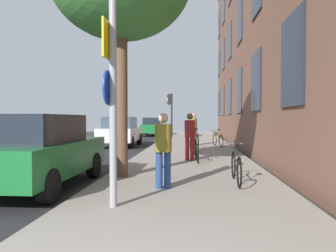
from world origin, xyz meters
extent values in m
plane|color=#332D28|center=(-2.40, 15.00, 0.00)|extent=(41.80, 41.80, 0.00)
cube|color=#232326|center=(-4.50, 15.00, 0.01)|extent=(7.00, 38.00, 0.01)
cube|color=gray|center=(1.10, 15.00, 0.06)|extent=(4.20, 38.00, 0.12)
cube|color=#1E232D|center=(3.42, 6.17, 2.86)|extent=(0.06, 1.62, 2.08)
cube|color=#1E232D|center=(3.42, 10.33, 2.86)|extent=(0.06, 1.62, 2.08)
cube|color=#1E232D|center=(3.42, 14.50, 2.86)|extent=(0.06, 1.62, 2.08)
cube|color=#1E232D|center=(3.42, 18.67, 2.86)|extent=(0.06, 1.62, 2.08)
cube|color=#1E232D|center=(3.42, 22.83, 2.86)|extent=(0.06, 1.62, 2.08)
cube|color=#1E232D|center=(3.42, 27.00, 2.86)|extent=(0.06, 1.62, 2.08)
cube|color=#1E232D|center=(3.42, 14.50, 6.24)|extent=(0.06, 1.62, 2.08)
cube|color=#1E232D|center=(3.42, 18.67, 6.24)|extent=(0.06, 1.62, 2.08)
cube|color=#1E232D|center=(3.42, 22.83, 6.24)|extent=(0.06, 1.62, 2.08)
cube|color=#1E232D|center=(3.42, 27.00, 6.24)|extent=(0.06, 1.62, 2.08)
cube|color=#1E232D|center=(3.42, 22.83, 9.62)|extent=(0.06, 1.62, 2.08)
cube|color=#1E232D|center=(3.42, 27.00, 9.62)|extent=(0.06, 1.62, 2.08)
cylinder|color=gray|center=(-0.08, 3.78, 1.88)|extent=(0.12, 0.12, 3.52)
cube|color=yellow|center=(-0.16, 3.78, 2.79)|extent=(0.03, 0.60, 0.60)
cylinder|color=#14339E|center=(-0.16, 3.78, 2.04)|extent=(0.03, 0.56, 0.56)
cylinder|color=black|center=(-0.40, 22.90, 1.78)|extent=(0.12, 0.12, 3.32)
cube|color=black|center=(-0.58, 22.90, 2.99)|extent=(0.20, 0.24, 0.80)
sphere|color=#4B0707|center=(-0.69, 22.90, 3.25)|extent=(0.16, 0.16, 0.16)
sphere|color=orange|center=(-0.69, 22.90, 2.99)|extent=(0.16, 0.16, 0.16)
sphere|color=#083E11|center=(-0.69, 22.90, 2.73)|extent=(0.16, 0.16, 0.16)
cylinder|color=brown|center=(-0.56, 6.50, 2.02)|extent=(0.31, 0.31, 3.79)
torus|color=black|center=(2.16, 6.42, 0.45)|extent=(0.05, 0.65, 0.65)
torus|color=black|center=(2.14, 5.33, 0.45)|extent=(0.05, 0.65, 0.65)
cylinder|color=black|center=(2.15, 5.88, 0.63)|extent=(0.06, 0.93, 0.04)
cylinder|color=black|center=(2.15, 5.61, 0.54)|extent=(0.05, 0.56, 0.30)
cylinder|color=black|center=(2.15, 5.71, 0.87)|extent=(0.04, 0.04, 0.28)
cube|color=black|center=(2.15, 5.71, 1.03)|extent=(0.10, 0.24, 0.06)
cylinder|color=#4C4C4C|center=(2.16, 6.42, 0.95)|extent=(0.42, 0.04, 0.03)
torus|color=black|center=(1.30, 9.96, 0.44)|extent=(0.07, 0.64, 0.64)
torus|color=black|center=(1.35, 8.95, 0.44)|extent=(0.07, 0.64, 0.64)
cylinder|color=#267233|center=(1.33, 9.45, 0.62)|extent=(0.09, 0.86, 0.04)
cylinder|color=#267233|center=(1.34, 9.20, 0.54)|extent=(0.07, 0.52, 0.28)
cylinder|color=#267233|center=(1.34, 9.30, 0.86)|extent=(0.04, 0.04, 0.28)
cube|color=black|center=(1.34, 9.30, 1.02)|extent=(0.10, 0.24, 0.06)
cylinder|color=#4C4C4C|center=(1.30, 9.96, 0.94)|extent=(0.42, 0.05, 0.03)
torus|color=black|center=(1.12, 12.35, 0.43)|extent=(0.13, 0.61, 0.61)
torus|color=black|center=(1.28, 11.27, 0.43)|extent=(0.13, 0.61, 0.61)
cylinder|color=#B21E1E|center=(1.20, 11.81, 0.59)|extent=(0.18, 0.93, 0.04)
cylinder|color=#B21E1E|center=(1.24, 11.54, 0.52)|extent=(0.13, 0.56, 0.30)
cylinder|color=#B21E1E|center=(1.23, 11.65, 0.83)|extent=(0.04, 0.04, 0.28)
cube|color=black|center=(1.23, 11.65, 0.99)|extent=(0.10, 0.24, 0.06)
cylinder|color=#4C4C4C|center=(1.12, 12.35, 0.91)|extent=(0.42, 0.09, 0.03)
torus|color=black|center=(1.26, 14.28, 0.46)|extent=(0.13, 0.68, 0.69)
torus|color=black|center=(1.40, 13.27, 0.46)|extent=(0.13, 0.68, 0.69)
cylinder|color=#B21E1E|center=(1.33, 13.77, 0.65)|extent=(0.16, 0.86, 0.04)
cylinder|color=#B21E1E|center=(1.37, 13.52, 0.57)|extent=(0.11, 0.52, 0.28)
cylinder|color=#B21E1E|center=(1.35, 13.62, 0.91)|extent=(0.04, 0.04, 0.28)
cube|color=black|center=(1.35, 13.62, 1.07)|extent=(0.10, 0.24, 0.06)
cylinder|color=#4C4C4C|center=(1.26, 14.28, 0.99)|extent=(0.42, 0.09, 0.03)
torus|color=black|center=(2.34, 15.81, 0.43)|extent=(0.19, 0.60, 0.61)
torus|color=black|center=(2.59, 14.81, 0.43)|extent=(0.19, 0.60, 0.61)
cylinder|color=#C68C19|center=(2.46, 15.31, 0.59)|extent=(0.25, 0.86, 0.04)
cylinder|color=#C68C19|center=(2.52, 15.06, 0.52)|extent=(0.17, 0.52, 0.29)
cylinder|color=#C68C19|center=(2.50, 15.16, 0.83)|extent=(0.04, 0.04, 0.28)
cube|color=black|center=(2.50, 15.16, 0.99)|extent=(0.10, 0.24, 0.06)
cylinder|color=#4C4C4C|center=(2.34, 15.81, 0.91)|extent=(0.41, 0.13, 0.03)
cylinder|color=navy|center=(0.51, 5.20, 0.49)|extent=(0.14, 0.14, 0.75)
cylinder|color=navy|center=(0.68, 5.20, 0.49)|extent=(0.14, 0.14, 0.75)
cylinder|color=olive|center=(0.60, 5.20, 1.15)|extent=(0.46, 0.46, 0.56)
sphere|color=tan|center=(0.60, 5.20, 1.55)|extent=(0.20, 0.20, 0.20)
cylinder|color=maroon|center=(1.00, 9.66, 0.51)|extent=(0.15, 0.15, 0.78)
cylinder|color=maroon|center=(1.18, 9.66, 0.51)|extent=(0.15, 0.15, 0.78)
cylinder|color=maroon|center=(1.09, 9.66, 1.20)|extent=(0.42, 0.42, 0.59)
sphere|color=brown|center=(1.09, 9.66, 1.62)|extent=(0.21, 0.21, 0.21)
cylinder|color=#26262D|center=(1.13, 15.71, 0.53)|extent=(0.15, 0.15, 0.82)
cylinder|color=#26262D|center=(1.31, 15.71, 0.53)|extent=(0.15, 0.15, 0.82)
cylinder|color=olive|center=(1.22, 15.71, 1.25)|extent=(0.50, 0.50, 0.62)
sphere|color=tan|center=(1.22, 15.71, 1.69)|extent=(0.22, 0.22, 0.22)
cube|color=#19662D|center=(-2.23, 5.57, 0.68)|extent=(1.88, 4.13, 0.70)
cube|color=#1E232D|center=(-2.23, 5.36, 1.33)|extent=(1.57, 2.31, 0.60)
cylinder|color=black|center=(-3.08, 6.88, 0.33)|extent=(0.22, 0.64, 0.64)
cylinder|color=black|center=(-1.38, 6.88, 0.33)|extent=(0.22, 0.64, 0.64)
cylinder|color=black|center=(-1.38, 4.25, 0.33)|extent=(0.22, 0.64, 0.64)
cube|color=silver|center=(-2.80, 16.31, 0.68)|extent=(1.86, 4.07, 0.70)
cube|color=#384756|center=(-2.80, 16.11, 1.33)|extent=(1.55, 2.29, 0.60)
cylinder|color=black|center=(-3.62, 17.61, 0.33)|extent=(0.22, 0.64, 0.64)
cylinder|color=black|center=(-1.98, 17.61, 0.33)|extent=(0.22, 0.64, 0.64)
cylinder|color=black|center=(-3.62, 15.02, 0.33)|extent=(0.22, 0.64, 0.64)
cylinder|color=black|center=(-1.98, 15.02, 0.33)|extent=(0.22, 0.64, 0.64)
cube|color=#19662D|center=(-2.34, 27.34, 0.68)|extent=(1.94, 4.50, 0.70)
cube|color=#1E232D|center=(-2.34, 27.12, 1.33)|extent=(1.60, 2.53, 0.60)
cylinder|color=black|center=(-3.18, 28.77, 0.33)|extent=(0.22, 0.64, 0.64)
cylinder|color=black|center=(-1.49, 28.77, 0.33)|extent=(0.22, 0.64, 0.64)
cylinder|color=black|center=(-3.18, 25.91, 0.33)|extent=(0.22, 0.64, 0.64)
cylinder|color=black|center=(-1.49, 25.91, 0.33)|extent=(0.22, 0.64, 0.64)
camera|label=1|loc=(1.20, -1.32, 1.54)|focal=34.54mm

